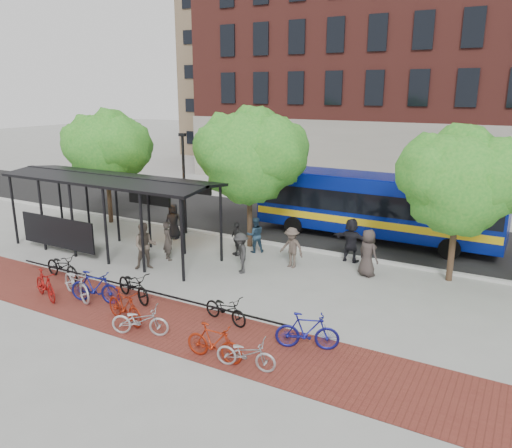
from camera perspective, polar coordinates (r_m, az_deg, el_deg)
The scene contains 32 objects.
ground at distance 19.70m, azimuth 2.05°, elevation -6.37°, with size 160.00×160.00×0.00m, color #9E9E99.
asphalt_street at distance 26.71m, azimuth 9.96°, elevation -0.75°, with size 160.00×8.00×0.01m, color black.
curb at distance 23.11m, azimuth 6.62°, elevation -3.01°, with size 160.00×0.25×0.12m, color #B7B7B2.
brick_strip at distance 16.96m, azimuth -12.08°, elevation -10.43°, with size 24.00×3.00×0.01m, color maroon.
bike_rack_rail at distance 18.37m, azimuth -13.31°, elevation -8.45°, with size 12.00×0.05×0.95m, color black.
building_tower at distance 61.84m, azimuth 6.35°, elevation 22.32°, with size 22.00×22.00×30.00m, color #7A664C.
bus_shelter at distance 23.25m, azimuth -16.60°, elevation 4.05°, with size 10.60×3.07×3.60m.
tree_a at distance 28.39m, azimuth -16.65°, elevation 8.51°, with size 4.90×4.00×6.18m.
tree_b at distance 22.83m, azimuth -0.49°, elevation 8.20°, with size 5.15×4.20×6.47m.
tree_c at distance 20.05m, azimuth 22.52°, elevation 4.90°, with size 4.66×3.80×5.92m.
lamp_post_left at distance 25.54m, azimuth -8.22°, elevation 4.91°, with size 0.35×0.20×5.12m.
bus at distance 25.04m, azimuth 13.48°, elevation 2.32°, with size 11.89×2.97×3.20m.
bike_0 at distance 21.06m, azimuth -21.27°, elevation -4.50°, with size 0.69×1.97×1.04m, color black.
bike_1 at distance 19.30m, azimuth -22.95°, elevation -6.41°, with size 0.50×1.76×1.06m, color maroon.
bike_2 at distance 18.96m, azimuth -19.81°, elevation -6.36°, with size 0.75×2.16×1.14m, color #AEAEB0.
bike_3 at distance 18.34m, azimuth -17.91°, elevation -6.89°, with size 0.54×1.91×1.15m, color navy.
bike_4 at distance 18.23m, azimuth -13.83°, elevation -6.86°, with size 0.71×2.03×1.07m, color black.
bike_5 at distance 16.61m, azimuth -14.79°, elevation -9.07°, with size 0.52×1.86×1.12m, color maroon.
bike_6 at distance 15.75m, azimuth -13.12°, elevation -10.68°, with size 0.63×1.79×0.94m, color #ACACAE.
bike_8 at distance 16.16m, azimuth -3.49°, elevation -9.65°, with size 0.61×1.74×0.91m, color black.
bike_9 at distance 14.07m, azimuth -4.81°, elevation -13.32°, with size 0.50×1.77×1.06m, color maroon.
bike_10 at distance 13.69m, azimuth -1.16°, elevation -14.57°, with size 0.59×1.69×0.89m, color #9D9EA0.
bike_11 at distance 14.63m, azimuth 5.88°, elevation -12.08°, with size 0.52×1.85×1.11m, color navy.
pedestrian_0 at distance 25.12m, azimuth -9.41°, elevation 0.33°, with size 0.86×0.56×1.77m, color black.
pedestrian_1 at distance 21.99m, azimuth -10.05°, elevation -1.90°, with size 0.63×0.41×1.72m, color #39322D.
pedestrian_2 at distance 22.68m, azimuth -0.09°, elevation -1.25°, with size 0.79×0.62×1.63m, color #20384C.
pedestrian_3 at distance 20.79m, azimuth 4.10°, elevation -2.70°, with size 1.11×0.64×1.72m, color #4E423A.
pedestrian_4 at distance 22.32m, azimuth -2.20°, elevation -1.68°, with size 0.89×0.37×1.53m, color #242424.
pedestrian_5 at distance 21.80m, azimuth 10.83°, elevation -1.82°, with size 1.78×0.57×1.92m, color black.
pedestrian_6 at distance 20.27m, azimuth 12.66°, elevation -3.24°, with size 0.94×0.61×1.92m, color #38302D.
pedestrian_8 at distance 21.02m, azimuth -12.55°, elevation -2.48°, with size 0.96×0.75×1.97m, color brown.
pedestrian_9 at distance 20.14m, azimuth -1.73°, elevation -3.34°, with size 1.08×0.62×1.68m, color #2B2B2B.
Camera 1 is at (8.35, -16.31, 7.24)m, focal length 35.00 mm.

